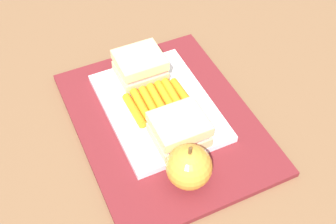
{
  "coord_description": "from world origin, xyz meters",
  "views": [
    {
      "loc": [
        0.42,
        -0.19,
        0.56
      ],
      "look_at": [
        0.01,
        0.0,
        0.04
      ],
      "focal_mm": 46.73,
      "sensor_mm": 36.0,
      "label": 1
    }
  ],
  "objects_px": {
    "food_tray": "(159,107)",
    "apple": "(189,167)",
    "sandwich_half_right": "(179,129)",
    "carrot_sticks_bundle": "(159,102)",
    "sandwich_half_left": "(140,66)"
  },
  "relations": [
    {
      "from": "carrot_sticks_bundle",
      "to": "apple",
      "type": "xyz_separation_m",
      "value": [
        0.14,
        -0.02,
        0.01
      ]
    },
    {
      "from": "food_tray",
      "to": "carrot_sticks_bundle",
      "type": "bearing_deg",
      "value": 20.43
    },
    {
      "from": "food_tray",
      "to": "sandwich_half_left",
      "type": "xyz_separation_m",
      "value": [
        -0.08,
        0.0,
        0.03
      ]
    },
    {
      "from": "sandwich_half_right",
      "to": "carrot_sticks_bundle",
      "type": "height_order",
      "value": "sandwich_half_right"
    },
    {
      "from": "food_tray",
      "to": "sandwich_half_left",
      "type": "distance_m",
      "value": 0.08
    },
    {
      "from": "food_tray",
      "to": "apple",
      "type": "bearing_deg",
      "value": -6.68
    },
    {
      "from": "sandwich_half_left",
      "to": "carrot_sticks_bundle",
      "type": "distance_m",
      "value": 0.08
    },
    {
      "from": "sandwich_half_left",
      "to": "apple",
      "type": "bearing_deg",
      "value": -4.36
    },
    {
      "from": "food_tray",
      "to": "sandwich_half_left",
      "type": "bearing_deg",
      "value": 180.0
    },
    {
      "from": "sandwich_half_left",
      "to": "carrot_sticks_bundle",
      "type": "bearing_deg",
      "value": 0.06
    },
    {
      "from": "sandwich_half_right",
      "to": "carrot_sticks_bundle",
      "type": "relative_size",
      "value": 0.79
    },
    {
      "from": "food_tray",
      "to": "apple",
      "type": "relative_size",
      "value": 2.94
    },
    {
      "from": "sandwich_half_left",
      "to": "sandwich_half_right",
      "type": "distance_m",
      "value": 0.16
    },
    {
      "from": "sandwich_half_left",
      "to": "sandwich_half_right",
      "type": "xyz_separation_m",
      "value": [
        0.16,
        0.0,
        0.0
      ]
    },
    {
      "from": "carrot_sticks_bundle",
      "to": "apple",
      "type": "height_order",
      "value": "apple"
    }
  ]
}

